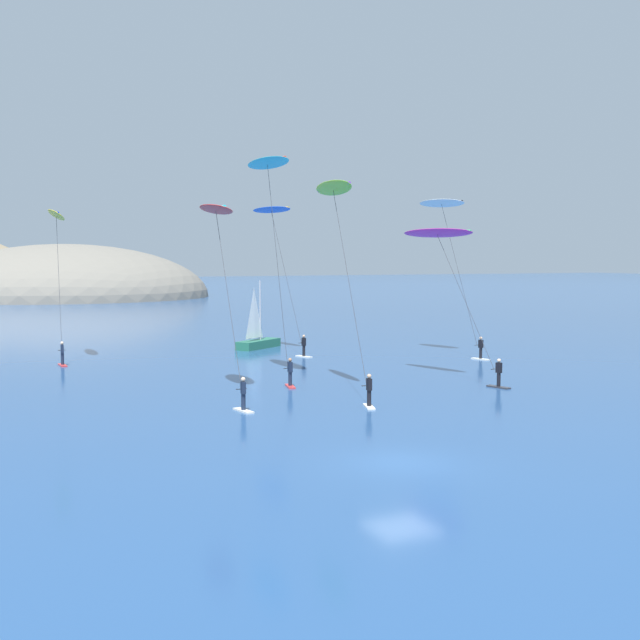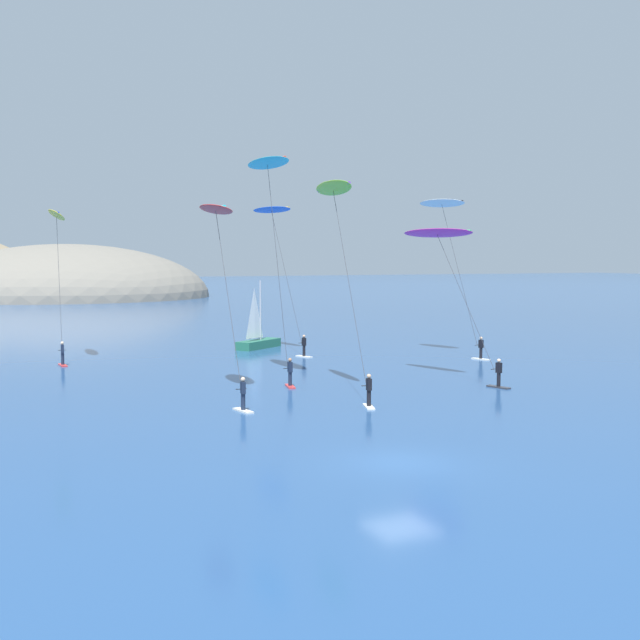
# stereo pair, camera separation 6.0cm
# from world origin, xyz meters

# --- Properties ---
(ground_plane) EXTENTS (600.00, 600.00, 0.00)m
(ground_plane) POSITION_xyz_m (0.00, 0.00, 0.00)
(ground_plane) COLOR navy
(sailboat_near) EXTENTS (5.39, 4.25, 5.70)m
(sailboat_near) POSITION_xyz_m (8.86, 37.95, 0.64)
(sailboat_near) COLOR #23664C
(sailboat_near) RESTS_ON ground
(kitesurfer_white) EXTENTS (2.79, 7.02, 12.17)m
(kitesurfer_white) POSITION_xyz_m (20.03, 27.18, 10.88)
(kitesurfer_white) COLOR silver
(kitesurfer_white) RESTS_ON ground
(kitesurfer_magenta) EXTENTS (2.95, 8.32, 9.47)m
(kitesurfer_magenta) POSITION_xyz_m (12.83, 16.70, 8.38)
(kitesurfer_magenta) COLOR #2D2D33
(kitesurfer_magenta) RESTS_ON ground
(kitesurfer_blue) EXTENTS (2.23, 8.33, 11.74)m
(kitesurfer_blue) POSITION_xyz_m (8.93, 34.92, 10.48)
(kitesurfer_blue) COLOR silver
(kitesurfer_blue) RESTS_ON ground
(kitesurfer_red) EXTENTS (2.00, 8.67, 10.54)m
(kitesurfer_red) POSITION_xyz_m (-1.52, 17.03, 9.43)
(kitesurfer_red) COLOR silver
(kitesurfer_red) RESTS_ON ground
(kitesurfer_yellow) EXTENTS (1.50, 6.04, 11.15)m
(kitesurfer_yellow) POSITION_xyz_m (-7.64, 35.93, 9.75)
(kitesurfer_yellow) COLOR red
(kitesurfer_yellow) RESTS_ON ground
(kitesurfer_lime) EXTENTS (1.95, 9.21, 11.93)m
(kitesurfer_lime) POSITION_xyz_m (4.79, 15.25, 10.49)
(kitesurfer_lime) COLOR silver
(kitesurfer_lime) RESTS_ON ground
(kitesurfer_cyan) EXTENTS (1.52, 7.31, 13.69)m
(kitesurfer_cyan) POSITION_xyz_m (3.10, 21.14, 12.52)
(kitesurfer_cyan) COLOR red
(kitesurfer_cyan) RESTS_ON ground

